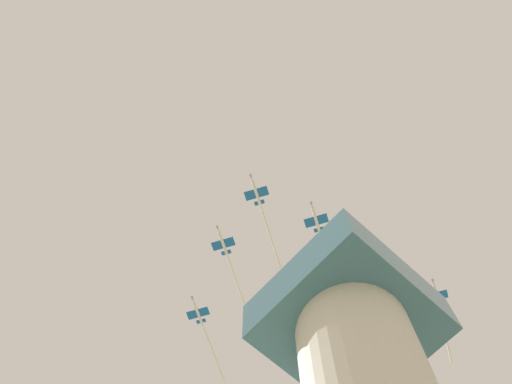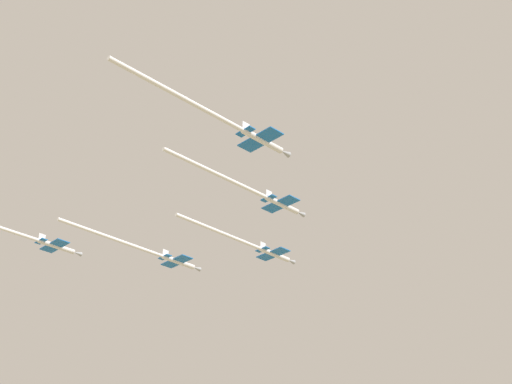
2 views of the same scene
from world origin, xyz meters
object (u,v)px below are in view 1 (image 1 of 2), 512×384
object	(u,v)px
jet_starboard_inner	(230,262)
jet_starboard_outer	(205,330)
jet_lead	(262,211)
jet_port_inner	(322,240)
jet_port_outer	(383,281)
jet_center_rear	(440,312)

from	to	relation	value
jet_starboard_inner	jet_starboard_outer	world-z (taller)	jet_starboard_inner
jet_lead	jet_port_inner	xyz separation A→B (m)	(-6.70, -24.35, -1.34)
jet_port_inner	jet_starboard_inner	xyz separation A→B (m)	(31.12, 19.19, 2.69)
jet_port_outer	jet_center_rear	world-z (taller)	jet_port_outer
jet_lead	jet_starboard_inner	xyz separation A→B (m)	(24.42, -5.15, 1.34)
jet_starboard_inner	jet_port_outer	distance (m)	60.30
jet_lead	jet_port_outer	bearing A→B (deg)	-130.99
jet_port_outer	jet_starboard_outer	bearing A→B (deg)	0.31
jet_lead	jet_starboard_outer	size ratio (longest dim) A/B	0.95
jet_starboard_inner	jet_center_rear	distance (m)	85.33
jet_lead	jet_center_rear	world-z (taller)	jet_lead
jet_center_rear	jet_port_inner	bearing A→B (deg)	49.95
jet_starboard_inner	jet_port_outer	xyz separation A→B (m)	(-34.10, -49.73, -0.24)
jet_lead	jet_center_rear	distance (m)	81.97
jet_starboard_inner	jet_lead	bearing A→B (deg)	137.10
jet_lead	jet_starboard_outer	bearing A→B (deg)	-48.74
jet_port_inner	jet_center_rear	world-z (taller)	jet_center_rear
jet_starboard_inner	jet_starboard_outer	distance (m)	30.81
jet_center_rear	jet_port_outer	bearing A→B (deg)	45.88
jet_center_rear	jet_starboard_outer	bearing A→B (deg)	11.89
jet_lead	jet_starboard_inner	bearing A→B (deg)	-42.90
jet_port_inner	jet_starboard_outer	world-z (taller)	jet_starboard_outer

